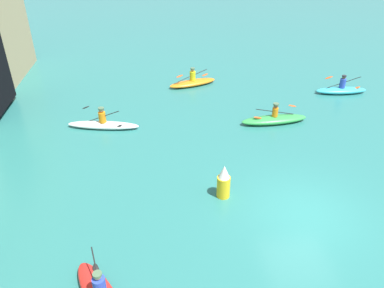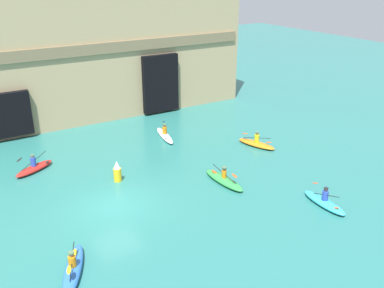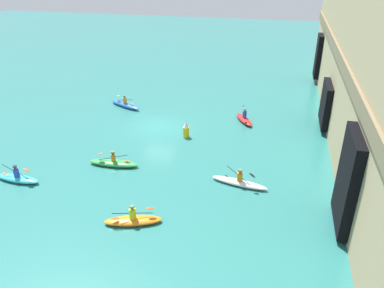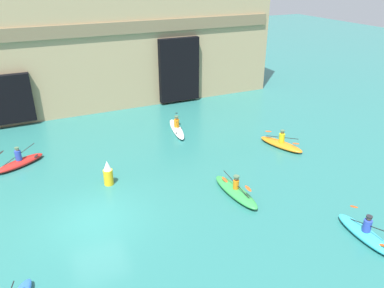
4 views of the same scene
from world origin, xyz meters
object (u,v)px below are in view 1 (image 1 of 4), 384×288
kayak_cyan (341,90)px  kayak_white (103,124)px  kayak_green (274,119)px  kayak_orange (193,82)px  marker_buoy (224,182)px

kayak_cyan → kayak_white: kayak_white is taller
kayak_green → kayak_white: bearing=173.6°
kayak_orange → kayak_cyan: bearing=147.7°
marker_buoy → kayak_white: bearing=40.0°
kayak_orange → kayak_green: bearing=105.1°
kayak_green → marker_buoy: marker_buoy is taller
kayak_orange → marker_buoy: 10.74m
kayak_cyan → kayak_white: bearing=14.5°
kayak_green → marker_buoy: (-5.39, 3.58, 0.40)m
kayak_cyan → marker_buoy: marker_buoy is taller
kayak_cyan → kayak_orange: kayak_orange is taller
kayak_orange → marker_buoy: size_ratio=2.32×
kayak_white → kayak_green: bearing=-172.2°
kayak_cyan → kayak_green: size_ratio=0.88×
kayak_cyan → kayak_orange: size_ratio=0.97×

